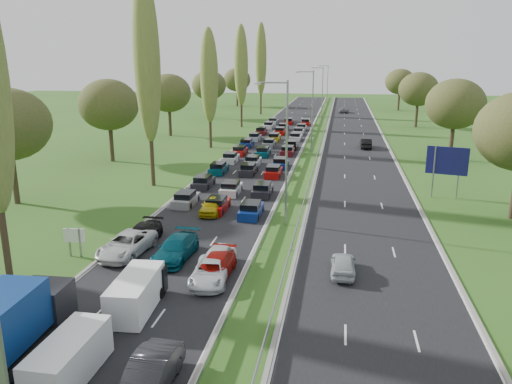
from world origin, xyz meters
The scene contains 25 objects.
ground centered at (4.50, 80.00, 0.00)m, with size 260.00×260.00×0.00m, color #2E541A.
near_carriageway centered at (-2.25, 82.50, 0.00)m, with size 10.50×215.00×0.04m, color black.
far_carriageway centered at (11.25, 82.50, 0.00)m, with size 10.50×215.00×0.04m, color black.
central_reservation centered at (4.50, 82.50, 0.55)m, with size 2.36×215.00×0.32m.
lamp_columns centered at (4.50, 78.00, 6.00)m, with size 0.18×140.18×12.00m.
poplar_row centered at (-11.50, 68.17, 12.39)m, with size 2.80×127.80×22.44m.
woodland_left centered at (-22.00, 62.63, 7.68)m, with size 8.00×166.00×11.10m.
woodland_right centered at (24.00, 66.67, 7.68)m, with size 8.00×153.00×11.10m.
traffic_queue_fill centered at (-2.28, 77.36, 0.44)m, with size 9.03×69.31×0.80m.
near_car_2 centered at (-5.95, 34.32, 0.80)m, with size 2.57×5.58×1.55m, color silver.
near_car_3 centered at (-5.73, 36.69, 0.73)m, with size 1.98×4.86×1.41m, color black.
near_car_7 centered at (-2.22, 34.16, 0.79)m, with size 2.15×5.28×1.53m, color #054352.
near_car_8 centered at (-2.44, 44.98, 0.76)m, with size 1.74×4.32×1.47m, color #B09B0B.
near_car_9 centered at (1.35, 20.05, 0.80)m, with size 1.64×4.71×1.55m, color black.
near_car_10 centered at (1.14, 30.95, 0.69)m, with size 2.23×4.83×1.34m, color silver.
near_car_11 centered at (1.28, 31.72, 0.72)m, with size 1.97×4.84×1.40m, color #970E09.
near_car_12 centered at (1.07, 32.75, 0.78)m, with size 1.79×4.44×1.51m, color silver.
far_car_0 centered at (9.33, 33.55, 0.69)m, with size 1.58×3.94×1.34m, color #ABB2B4.
far_car_1 centered at (12.76, 82.55, 0.79)m, with size 1.64×4.70×1.55m, color black.
far_car_2 centered at (9.37, 136.28, 0.67)m, with size 2.16×4.69×1.30m, color slate.
blue_lorry centered at (-5.57, 20.36, 1.88)m, with size 2.38×8.55×3.61m.
white_van_front centered at (-2.01, 26.88, 1.03)m, with size 1.95×4.97×2.00m.
white_van_rear centered at (-2.43, 20.54, 0.98)m, with size 1.87×4.76×1.91m.
info_sign centered at (-9.40, 33.36, 1.37)m, with size 1.50×0.24×2.10m.
direction_sign centered at (19.40, 54.16, 3.57)m, with size 3.90×1.10×5.20m.
Camera 1 is at (8.82, 2.89, 13.61)m, focal length 35.00 mm.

